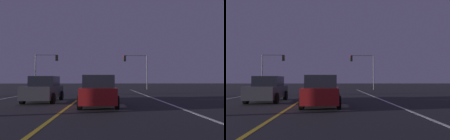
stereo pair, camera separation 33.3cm
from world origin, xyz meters
TOP-DOWN VIEW (x-y plane):
  - lane_edge_right at (5.86, 14.61)m, footprint 0.16×41.21m
  - lane_center_divider at (0.00, 14.61)m, footprint 0.16×41.21m
  - car_oncoming at (-2.05, 15.99)m, footprint 2.02×4.30m
  - car_lead_same_lane at (1.65, 13.17)m, footprint 2.02×4.30m
  - traffic_light_near_right at (6.73, 35.71)m, footprint 3.73×0.36m
  - traffic_light_near_left at (-6.85, 35.71)m, footprint 3.50×0.36m

SIDE VIEW (x-z plane):
  - lane_edge_right at x=5.86m, z-range 0.00..0.01m
  - lane_center_divider at x=0.00m, z-range 0.00..0.01m
  - car_oncoming at x=-2.05m, z-range -0.03..1.67m
  - car_lead_same_lane at x=1.65m, z-range -0.03..1.67m
  - traffic_light_near_right at x=6.73m, z-range 1.32..6.61m
  - traffic_light_near_left at x=-6.85m, z-range 1.32..6.65m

